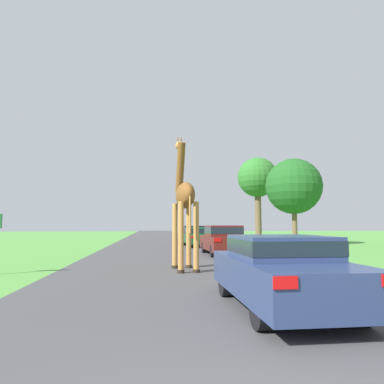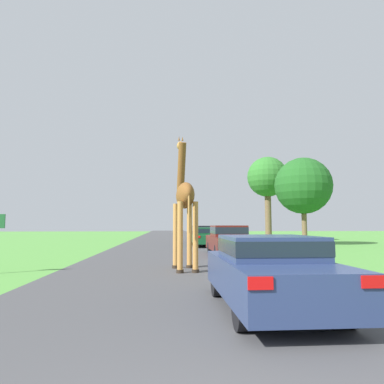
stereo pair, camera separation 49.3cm
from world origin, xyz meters
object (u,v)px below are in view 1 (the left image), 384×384
(car_far_ahead, at_px, (194,234))
(tree_left_edge, at_px, (294,186))
(giraffe_near_road, at_px, (184,200))
(car_queue_right, at_px, (198,236))
(car_queue_left, at_px, (223,239))
(car_lead_maroon, at_px, (281,269))
(tree_centre_back, at_px, (258,178))

(car_far_ahead, distance_m, tree_left_edge, 9.09)
(giraffe_near_road, height_order, tree_left_edge, tree_left_edge)
(giraffe_near_road, xyz_separation_m, car_far_ahead, (2.51, 17.55, -1.58))
(car_queue_right, distance_m, car_queue_left, 6.92)
(car_queue_right, distance_m, tree_left_edge, 8.62)
(car_lead_maroon, height_order, car_queue_left, car_queue_left)
(car_queue_right, height_order, tree_left_edge, tree_left_edge)
(giraffe_near_road, bearing_deg, car_queue_left, 60.58)
(giraffe_near_road, bearing_deg, car_far_ahead, 76.58)
(car_queue_right, xyz_separation_m, car_queue_left, (0.38, -6.91, 0.07))
(giraffe_near_road, relative_size, car_queue_right, 1.14)
(tree_left_edge, xyz_separation_m, tree_centre_back, (-1.00, 5.88, 1.42))
(car_queue_left, distance_m, tree_left_edge, 11.43)
(car_queue_right, relative_size, tree_centre_back, 0.54)
(car_lead_maroon, relative_size, tree_centre_back, 0.51)
(car_lead_maroon, distance_m, tree_centre_back, 26.67)
(tree_left_edge, bearing_deg, car_far_ahead, 151.99)
(car_far_ahead, height_order, tree_centre_back, tree_centre_back)
(car_lead_maroon, height_order, tree_left_edge, tree_left_edge)
(giraffe_near_road, height_order, car_far_ahead, giraffe_near_road)
(car_lead_maroon, distance_m, car_queue_right, 18.10)
(giraffe_near_road, xyz_separation_m, car_queue_left, (2.54, 5.66, -1.56))
(tree_left_edge, distance_m, tree_centre_back, 6.13)
(car_lead_maroon, height_order, tree_centre_back, tree_centre_back)
(giraffe_near_road, distance_m, tree_centre_back, 21.73)
(car_queue_left, bearing_deg, car_far_ahead, 90.15)
(car_far_ahead, distance_m, tree_centre_back, 8.39)
(tree_centre_back, bearing_deg, tree_left_edge, -80.39)
(tree_centre_back, bearing_deg, car_queue_left, -114.41)
(car_queue_left, relative_size, car_far_ahead, 1.07)
(car_far_ahead, bearing_deg, car_queue_right, -94.04)
(giraffe_near_road, xyz_separation_m, tree_left_edge, (9.83, 13.65, 2.14))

